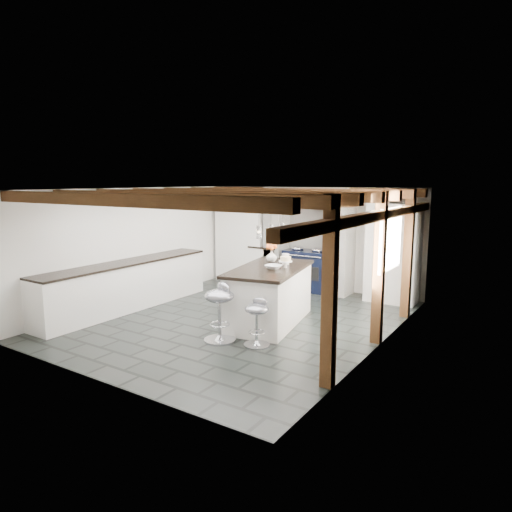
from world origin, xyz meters
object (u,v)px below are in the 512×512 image
Objects in this scene: bar_stool_far at (220,305)px; bar_stool_near at (257,317)px; kitchen_island at (270,294)px; range_cooker at (307,269)px.

bar_stool_near is at bearing 36.32° from bar_stool_far.
bar_stool_far reaches higher than bar_stool_near.
kitchen_island is 2.35× the size of bar_stool_far.
bar_stool_near is 0.61m from bar_stool_far.
range_cooker is 0.47× the size of kitchen_island.
range_cooker is 3.75m from bar_stool_far.
range_cooker is 1.10× the size of bar_stool_far.
bar_stool_near is 0.80× the size of bar_stool_far.
bar_stool_near is (0.97, -3.59, -0.01)m from range_cooker.
kitchen_island is 1.21m from bar_stool_far.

